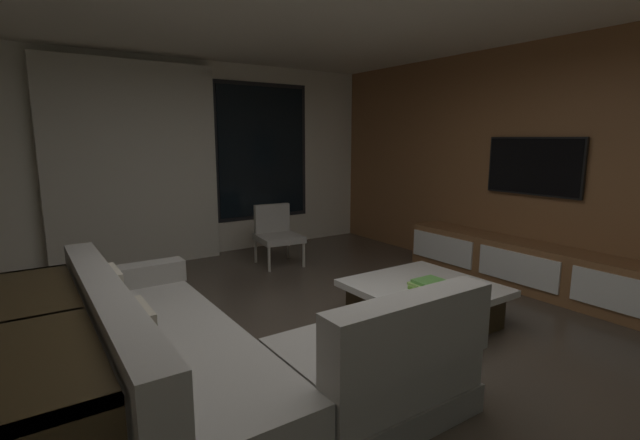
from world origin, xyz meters
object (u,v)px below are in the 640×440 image
console_table_behind_couch (49,371)px  media_console (533,269)px  coffee_table (423,303)px  book_stack_on_coffee_table (428,284)px  mounted_tv (534,166)px  accent_chair_near_window (276,231)px  sectional_couch (220,358)px

console_table_behind_couch → media_console: bearing=-0.4°
coffee_table → media_console: 1.65m
book_stack_on_coffee_table → mounted_tv: mounted_tv is taller
console_table_behind_couch → book_stack_on_coffee_table: bearing=-1.3°
book_stack_on_coffee_table → accent_chair_near_window: accent_chair_near_window is taller
media_console → mounted_tv: (0.18, 0.20, 1.10)m
accent_chair_near_window → mounted_tv: mounted_tv is taller
coffee_table → book_stack_on_coffee_table: book_stack_on_coffee_table is taller
mounted_tv → book_stack_on_coffee_table: bearing=-172.9°
book_stack_on_coffee_table → mounted_tv: (1.87, 0.23, 0.95)m
sectional_couch → console_table_behind_couch: (-0.91, 0.13, 0.13)m
book_stack_on_coffee_table → accent_chair_near_window: 2.59m
coffee_table → sectional_couch: bearing=-175.7°
sectional_couch → book_stack_on_coffee_table: 1.95m
book_stack_on_coffee_table → mounted_tv: bearing=7.1°
book_stack_on_coffee_table → sectional_couch: bearing=-178.1°
media_console → console_table_behind_couch: 4.55m
accent_chair_near_window → media_console: accent_chair_near_window is taller
book_stack_on_coffee_table → media_console: (1.69, 0.04, -0.15)m
accent_chair_near_window → media_console: bearing=-55.1°
mounted_tv → console_table_behind_couch: 4.82m
coffee_table → mounted_tv: mounted_tv is taller
accent_chair_near_window → console_table_behind_couch: 3.75m
coffee_table → console_table_behind_couch: console_table_behind_couch is taller
book_stack_on_coffee_table → media_console: bearing=1.2°
media_console → mounted_tv: bearing=47.6°
sectional_couch → mounted_tv: size_ratio=2.26×
sectional_couch → accent_chair_near_window: 3.24m
console_table_behind_couch → accent_chair_near_window: bearing=42.4°
sectional_couch → mounted_tv: bearing=4.5°
mounted_tv → coffee_table: bearing=-175.4°
mounted_tv → accent_chair_near_window: bearing=129.8°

